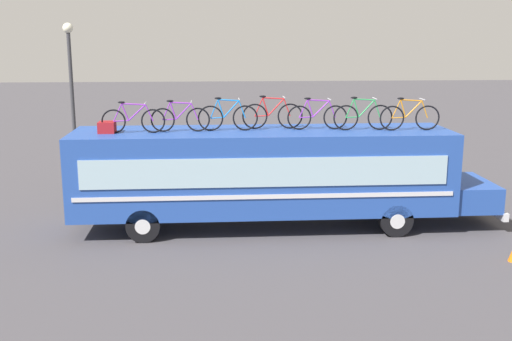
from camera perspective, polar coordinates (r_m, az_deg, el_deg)
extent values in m
plane|color=#423F44|center=(18.41, 0.59, -5.22)|extent=(120.00, 120.00, 0.00)
cube|color=#23479E|center=(17.96, 0.60, 0.04)|extent=(10.91, 2.54, 2.33)
cube|color=#23479E|center=(19.60, 18.81, -1.95)|extent=(1.38, 2.34, 0.75)
cube|color=#99B7C6|center=(16.66, 0.95, -0.18)|extent=(10.03, 0.04, 0.80)
cube|color=#99B7C6|center=(19.17, 0.30, 1.49)|extent=(10.03, 0.04, 0.80)
cube|color=silver|center=(16.82, 0.95, -2.45)|extent=(10.47, 0.03, 0.12)
cube|color=silver|center=(19.32, 0.29, -0.49)|extent=(10.47, 0.03, 0.12)
cube|color=silver|center=(20.01, 20.70, -3.16)|extent=(0.16, 2.42, 0.24)
cylinder|color=black|center=(17.88, 12.86, -4.51)|extent=(0.93, 0.28, 0.93)
cylinder|color=silver|center=(17.88, 12.86, -4.51)|extent=(0.42, 0.30, 0.42)
cylinder|color=black|center=(19.97, 11.01, -2.65)|extent=(0.93, 0.28, 0.93)
cylinder|color=silver|center=(19.97, 11.01, -2.65)|extent=(0.42, 0.30, 0.42)
cylinder|color=black|center=(17.25, -10.41, -5.03)|extent=(0.93, 0.28, 0.93)
cylinder|color=silver|center=(17.25, -10.41, -5.03)|extent=(0.42, 0.30, 0.42)
cylinder|color=black|center=(19.41, -9.69, -3.03)|extent=(0.93, 0.28, 0.93)
cylinder|color=silver|center=(19.41, -9.69, -3.03)|extent=(0.42, 0.30, 0.42)
cube|color=maroon|center=(17.81, -13.64, 3.92)|extent=(0.46, 0.49, 0.31)
torus|color=black|center=(17.63, -13.06, 4.46)|extent=(0.68, 0.04, 0.68)
torus|color=black|center=(17.49, -9.51, 4.55)|extent=(0.68, 0.04, 0.68)
cylinder|color=purple|center=(17.55, -12.04, 5.31)|extent=(0.21, 0.04, 0.48)
cylinder|color=purple|center=(17.51, -10.97, 5.29)|extent=(0.51, 0.04, 0.46)
cylinder|color=purple|center=(17.49, -11.29, 6.05)|extent=(0.66, 0.04, 0.07)
cylinder|color=purple|center=(17.60, -12.39, 4.51)|extent=(0.42, 0.03, 0.05)
cylinder|color=purple|center=(17.58, -12.71, 5.26)|extent=(0.27, 0.03, 0.50)
cylinder|color=purple|center=(17.47, -9.86, 5.29)|extent=(0.23, 0.03, 0.47)
cylinder|color=silver|center=(17.45, -10.22, 6.19)|extent=(0.03, 0.44, 0.03)
ellipsoid|color=black|center=(17.53, -12.36, 6.20)|extent=(0.20, 0.08, 0.06)
torus|color=black|center=(17.64, -8.64, 4.66)|extent=(0.68, 0.04, 0.68)
torus|color=black|center=(17.59, -5.40, 4.72)|extent=(0.68, 0.04, 0.68)
cylinder|color=purple|center=(17.59, -7.69, 5.51)|extent=(0.19, 0.04, 0.49)
cylinder|color=purple|center=(17.58, -6.72, 5.48)|extent=(0.46, 0.04, 0.47)
cylinder|color=purple|center=(17.55, -7.00, 6.24)|extent=(0.60, 0.04, 0.07)
cylinder|color=purple|center=(17.63, -8.03, 4.70)|extent=(0.38, 0.03, 0.05)
cylinder|color=purple|center=(17.61, -8.31, 5.46)|extent=(0.24, 0.03, 0.51)
cylinder|color=purple|center=(17.57, -5.71, 5.46)|extent=(0.21, 0.03, 0.47)
cylinder|color=silver|center=(17.54, -6.02, 6.37)|extent=(0.03, 0.44, 0.03)
ellipsoid|color=black|center=(17.57, -7.98, 6.40)|extent=(0.20, 0.08, 0.06)
torus|color=black|center=(17.67, -4.24, 4.85)|extent=(0.73, 0.04, 0.73)
torus|color=black|center=(17.70, -1.00, 4.89)|extent=(0.73, 0.04, 0.73)
cylinder|color=#197FDB|center=(17.64, -3.28, 5.75)|extent=(0.19, 0.04, 0.52)
cylinder|color=#197FDB|center=(17.65, -2.30, 5.71)|extent=(0.46, 0.04, 0.50)
cylinder|color=#197FDB|center=(17.62, -2.57, 6.53)|extent=(0.60, 0.04, 0.07)
cylinder|color=#197FDB|center=(17.67, -3.62, 4.89)|extent=(0.38, 0.03, 0.05)
cylinder|color=#197FDB|center=(17.64, -3.89, 5.71)|extent=(0.25, 0.03, 0.54)
cylinder|color=#197FDB|center=(17.66, -1.29, 5.69)|extent=(0.21, 0.03, 0.51)
cylinder|color=silver|center=(17.63, -1.59, 6.65)|extent=(0.03, 0.44, 0.03)
ellipsoid|color=black|center=(17.61, -3.55, 6.70)|extent=(0.20, 0.08, 0.06)
torus|color=black|center=(17.99, -0.11, 5.04)|extent=(0.74, 0.04, 0.74)
torus|color=black|center=(18.09, 3.18, 5.06)|extent=(0.74, 0.04, 0.74)
cylinder|color=red|center=(17.98, 0.88, 5.93)|extent=(0.20, 0.04, 0.53)
cylinder|color=red|center=(18.01, 1.87, 5.88)|extent=(0.48, 0.04, 0.51)
cylinder|color=red|center=(17.97, 1.62, 6.70)|extent=(0.62, 0.04, 0.07)
cylinder|color=red|center=(18.00, 0.52, 5.07)|extent=(0.40, 0.03, 0.05)
cylinder|color=red|center=(17.97, 0.25, 5.90)|extent=(0.25, 0.03, 0.55)
cylinder|color=red|center=(18.05, 2.89, 5.85)|extent=(0.22, 0.03, 0.52)
cylinder|color=silver|center=(18.00, 2.61, 6.81)|extent=(0.03, 0.44, 0.03)
ellipsoid|color=black|center=(17.94, 0.62, 6.88)|extent=(0.20, 0.08, 0.06)
torus|color=black|center=(17.89, 4.03, 4.91)|extent=(0.71, 0.04, 0.71)
torus|color=black|center=(18.07, 7.36, 4.91)|extent=(0.71, 0.04, 0.71)
cylinder|color=purple|center=(17.91, 5.05, 5.76)|extent=(0.20, 0.04, 0.50)
cylinder|color=purple|center=(17.96, 6.05, 5.70)|extent=(0.49, 0.04, 0.49)
cylinder|color=purple|center=(17.92, 5.80, 6.49)|extent=(0.63, 0.04, 0.07)
cylinder|color=purple|center=(17.92, 4.67, 4.94)|extent=(0.40, 0.03, 0.05)
cylinder|color=purple|center=(17.88, 4.41, 5.73)|extent=(0.26, 0.03, 0.52)
cylinder|color=purple|center=(18.02, 7.08, 5.67)|extent=(0.22, 0.03, 0.49)
cylinder|color=silver|center=(17.97, 6.81, 6.59)|extent=(0.03, 0.44, 0.03)
ellipsoid|color=black|center=(17.86, 4.80, 6.67)|extent=(0.20, 0.08, 0.06)
torus|color=black|center=(17.92, 8.33, 4.87)|extent=(0.73, 0.04, 0.73)
torus|color=black|center=(18.16, 11.42, 4.85)|extent=(0.73, 0.04, 0.73)
cylinder|color=green|center=(17.95, 9.29, 5.74)|extent=(0.19, 0.04, 0.52)
cylinder|color=green|center=(18.03, 10.22, 5.68)|extent=(0.47, 0.04, 0.50)
cylinder|color=green|center=(17.98, 10.01, 6.49)|extent=(0.60, 0.04, 0.07)
cylinder|color=green|center=(17.96, 8.92, 4.90)|extent=(0.38, 0.03, 0.05)
cylinder|color=green|center=(17.91, 8.70, 5.71)|extent=(0.25, 0.03, 0.54)
cylinder|color=green|center=(18.10, 11.18, 5.63)|extent=(0.21, 0.03, 0.51)
cylinder|color=silver|center=(18.05, 10.94, 6.58)|extent=(0.03, 0.44, 0.03)
ellipsoid|color=black|center=(17.90, 9.08, 6.68)|extent=(0.20, 0.08, 0.06)
torus|color=black|center=(18.11, 12.49, 4.76)|extent=(0.72, 0.04, 0.72)
torus|color=black|center=(18.43, 15.60, 4.73)|extent=(0.72, 0.04, 0.72)
cylinder|color=orange|center=(18.17, 13.47, 5.60)|extent=(0.20, 0.04, 0.51)
cylinder|color=orange|center=(18.27, 14.41, 5.53)|extent=(0.48, 0.04, 0.49)
cylinder|color=orange|center=(18.22, 14.20, 6.32)|extent=(0.63, 0.04, 0.07)
cylinder|color=orange|center=(18.17, 13.09, 4.79)|extent=(0.40, 0.03, 0.05)
cylinder|color=orange|center=(18.11, 12.87, 5.58)|extent=(0.26, 0.03, 0.53)
cylinder|color=orange|center=(18.37, 15.37, 5.48)|extent=(0.22, 0.03, 0.50)
cylinder|color=silver|center=(18.31, 15.14, 6.40)|extent=(0.03, 0.44, 0.03)
ellipsoid|color=black|center=(18.12, 13.27, 6.52)|extent=(0.20, 0.08, 0.06)
cylinder|color=#38383D|center=(23.97, -16.59, 5.40)|extent=(0.14, 0.14, 5.73)
sphere|color=#F2EDCC|center=(23.82, -17.04, 12.52)|extent=(0.37, 0.37, 0.37)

